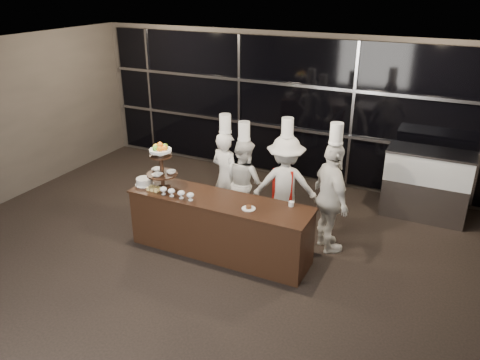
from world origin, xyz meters
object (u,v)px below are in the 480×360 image
at_px(buffet_counter, 220,226).
at_px(layer_cake, 145,182).
at_px(chef_a, 226,176).
at_px(display_case, 427,181).
at_px(chef_c, 285,184).
at_px(chef_d, 331,197).
at_px(chef_b, 244,181).
at_px(display_stand, 161,162).

bearing_deg(buffet_counter, layer_cake, -177.82).
xyz_separation_m(buffet_counter, chef_a, (-0.40, 0.99, 0.38)).
relative_size(display_case, chef_c, 0.73).
bearing_deg(chef_d, chef_a, 175.13).
bearing_deg(chef_c, buffet_counter, -119.94).
bearing_deg(chef_a, chef_b, 10.39).
distance_m(chef_c, chef_d, 0.88).
bearing_deg(display_stand, buffet_counter, 0.01).
height_order(chef_a, chef_d, chef_d).
relative_size(display_case, chef_d, 0.69).
xyz_separation_m(chef_b, chef_c, (0.72, 0.05, 0.06)).
height_order(buffet_counter, chef_c, chef_c).
height_order(buffet_counter, chef_b, chef_b).
relative_size(layer_cake, chef_b, 0.16).
bearing_deg(display_case, chef_b, -150.17).
relative_size(display_stand, layer_cake, 2.48).
relative_size(display_case, chef_b, 0.78).
xyz_separation_m(buffet_counter, display_case, (2.68, 2.64, 0.22)).
xyz_separation_m(display_stand, layer_cake, (-0.31, -0.05, -0.37)).
bearing_deg(display_stand, layer_cake, -170.97).
height_order(layer_cake, chef_c, chef_c).
bearing_deg(chef_a, display_stand, -121.06).
relative_size(layer_cake, chef_a, 0.16).
relative_size(chef_a, chef_d, 0.93).
bearing_deg(layer_cake, display_stand, 9.03).
bearing_deg(buffet_counter, chef_d, 29.54).
bearing_deg(chef_d, buffet_counter, -150.46).
relative_size(layer_cake, display_case, 0.21).
bearing_deg(display_case, chef_a, -151.91).
bearing_deg(chef_c, chef_b, -176.19).
bearing_deg(chef_d, layer_cake, -162.41).
bearing_deg(buffet_counter, chef_b, 94.84).
bearing_deg(chef_b, layer_cake, -138.10).
bearing_deg(chef_c, display_case, 36.93).
relative_size(buffet_counter, chef_c, 1.45).
bearing_deg(layer_cake, chef_a, 48.83).
bearing_deg(chef_b, chef_d, -7.93).
relative_size(chef_c, chef_d, 0.95).
relative_size(layer_cake, chef_d, 0.15).
height_order(display_stand, display_case, display_stand).
bearing_deg(display_case, buffet_counter, -135.47).
bearing_deg(display_case, chef_c, -143.07).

